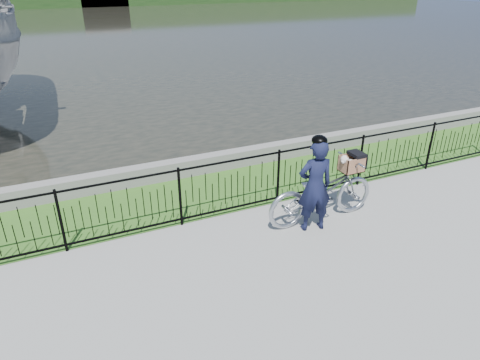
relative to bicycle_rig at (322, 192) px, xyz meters
name	(u,v)px	position (x,y,z in m)	size (l,w,h in m)	color
ground	(271,259)	(-1.43, -0.72, -0.58)	(120.00, 120.00, 0.00)	gray
grass_strip	(213,191)	(-1.43, 1.88, -0.58)	(60.00, 2.00, 0.01)	#35631F
water	(75,30)	(-1.43, 32.28, -0.58)	(120.00, 120.00, 0.00)	#28281F
quay_wall	(197,165)	(-1.43, 2.88, -0.38)	(60.00, 0.30, 0.40)	slate
fence	(231,187)	(-1.43, 0.88, -0.01)	(14.00, 0.06, 1.15)	black
bicycle_rig	(322,192)	(0.00, 0.00, 0.00)	(2.18, 0.76, 1.26)	#A6ABB2
cyclist	(315,185)	(-0.31, -0.20, 0.29)	(0.68, 0.51, 1.77)	black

